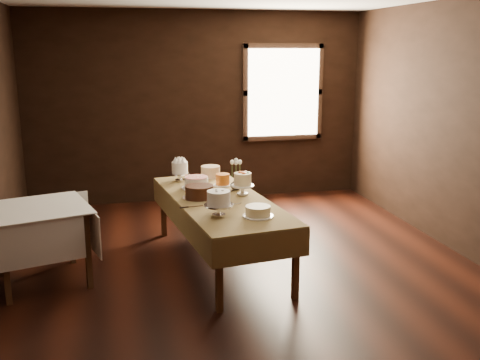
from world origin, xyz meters
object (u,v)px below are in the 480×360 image
(display_table, at_px, (220,203))
(cake_caramel, at_px, (223,180))
(cake_lattice, at_px, (196,183))
(cake_server_e, at_px, (196,206))
(cake_swirl, at_px, (219,205))
(cake_server_a, at_px, (235,204))
(cake_flowers, at_px, (243,185))
(flower_vase, at_px, (236,184))
(cake_server_c, at_px, (207,192))
(cake_meringue, at_px, (180,172))
(cake_speckled, at_px, (211,172))
(cake_chocolate, at_px, (199,192))
(side_table, at_px, (38,216))
(cake_cream, at_px, (258,212))
(cake_server_d, at_px, (236,189))

(display_table, relative_size, cake_caramel, 11.29)
(cake_lattice, distance_m, cake_server_e, 0.75)
(cake_swirl, height_order, cake_server_a, cake_swirl)
(cake_flowers, relative_size, flower_vase, 1.95)
(cake_flowers, xyz_separation_m, flower_vase, (-0.02, 0.22, -0.04))
(cake_server_c, bearing_deg, cake_meringue, 14.84)
(display_table, xyz_separation_m, flower_vase, (0.25, 0.32, 0.12))
(cake_server_e, relative_size, flower_vase, 1.79)
(cake_speckled, bearing_deg, cake_server_c, -102.96)
(display_table, height_order, cake_chocolate, cake_chocolate)
(cake_swirl, relative_size, cake_server_a, 1.16)
(cake_chocolate, height_order, cake_server_c, cake_chocolate)
(side_table, bearing_deg, display_table, 3.21)
(cake_flowers, bearing_deg, side_table, -174.62)
(cake_cream, bearing_deg, cake_server_c, 108.24)
(cake_server_d, bearing_deg, cake_server_c, 144.39)
(cake_speckled, xyz_separation_m, cake_lattice, (-0.25, -0.49, -0.01))
(flower_vase, bearing_deg, cake_swirl, -111.82)
(cake_flowers, distance_m, cake_swirl, 0.80)
(cake_lattice, height_order, cake_chocolate, cake_chocolate)
(cake_chocolate, bearing_deg, display_table, -12.92)
(cake_meringue, bearing_deg, cake_server_e, -88.84)
(cake_flowers, bearing_deg, cake_server_d, 95.52)
(cake_speckled, distance_m, flower_vase, 0.68)
(cake_server_c, bearing_deg, cake_server_a, -164.51)
(cake_cream, xyz_separation_m, cake_server_a, (-0.13, 0.46, -0.04))
(cake_cream, height_order, cake_server_a, cake_cream)
(display_table, bearing_deg, cake_caramel, 75.55)
(cake_speckled, bearing_deg, cake_lattice, -116.84)
(cake_meringue, xyz_separation_m, cake_chocolate, (0.11, -0.83, -0.04))
(side_table, xyz_separation_m, cake_cream, (2.03, -0.61, 0.09))
(cake_server_c, relative_size, flower_vase, 1.79)
(cake_server_a, xyz_separation_m, cake_server_e, (-0.40, 0.00, 0.00))
(side_table, distance_m, cake_cream, 2.12)
(cake_lattice, relative_size, cake_server_e, 1.43)
(cake_lattice, xyz_separation_m, cake_server_d, (0.42, -0.16, -0.05))
(display_table, height_order, cake_server_a, cake_server_a)
(cake_meringue, bearing_deg, cake_chocolate, -82.71)
(side_table, distance_m, cake_server_c, 1.75)
(display_table, height_order, cake_server_d, cake_server_d)
(cake_server_d, bearing_deg, cake_server_a, -148.92)
(cake_server_c, distance_m, cake_server_e, 0.56)
(cake_caramel, xyz_separation_m, cake_server_e, (-0.43, -0.80, -0.06))
(cake_meringue, relative_size, cake_caramel, 1.13)
(cake_chocolate, bearing_deg, cake_lattice, 85.90)
(cake_swirl, bearing_deg, cake_cream, -16.28)
(display_table, xyz_separation_m, cake_speckled, (0.07, 0.98, 0.12))
(side_table, distance_m, cake_chocolate, 1.61)
(cake_server_a, bearing_deg, cake_speckled, 73.83)
(display_table, xyz_separation_m, cake_server_e, (-0.29, -0.25, 0.06))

